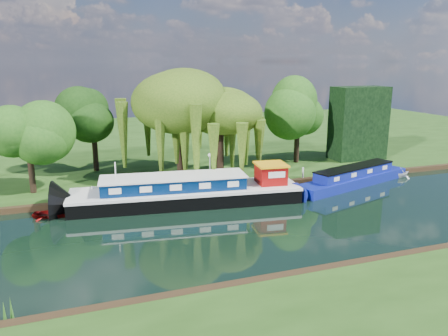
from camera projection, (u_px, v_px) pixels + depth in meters
name	position (u px, v px, depth m)	size (l,w,h in m)	color
ground	(249.00, 224.00, 30.56)	(120.00, 120.00, 0.00)	black
far_bank	(156.00, 141.00, 61.63)	(120.00, 52.00, 0.45)	#1E3F11
dutch_barge	(189.00, 192.00, 34.91)	(18.55, 6.31, 3.84)	black
narrowboat	(354.00, 178.00, 40.11)	(13.35, 6.01, 1.94)	navy
red_dinghy	(54.00, 216.00, 32.15)	(2.13, 2.98, 0.62)	maroon
white_cruiser	(401.00, 177.00, 43.05)	(1.82, 2.11, 1.11)	silver
willow_left	(179.00, 102.00, 40.60)	(7.98, 7.98, 9.56)	black
willow_right	(220.00, 120.00, 39.79)	(6.17, 6.17, 7.52)	black
tree_far_left	(27.00, 133.00, 35.33)	(4.52, 4.52, 7.28)	black
tree_far_mid	(93.00, 118.00, 42.59)	(4.66, 4.66, 7.63)	black
tree_far_right	(298.00, 112.00, 46.20)	(4.85, 4.85, 7.93)	black
conifer_hedge	(358.00, 123.00, 48.49)	(6.00, 3.00, 8.00)	black
lamppost	(210.00, 159.00, 39.76)	(0.36, 0.36, 2.56)	silver
mooring_posts	(206.00, 182.00, 37.86)	(19.16, 0.16, 1.00)	silver
reeds_near	(406.00, 245.00, 25.73)	(33.70, 1.50, 1.10)	#1F5717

